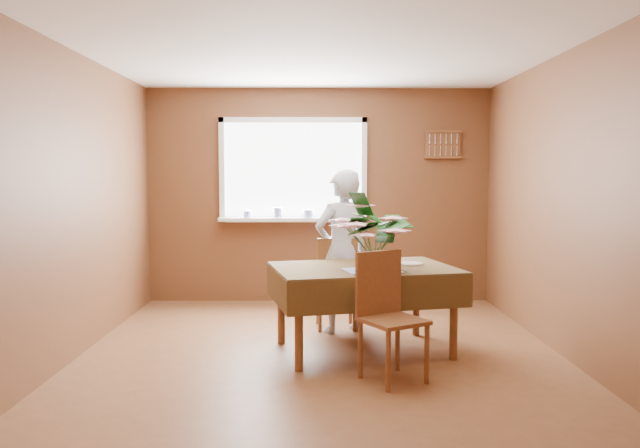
{
  "coord_description": "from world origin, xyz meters",
  "views": [
    {
      "loc": [
        -0.05,
        -5.08,
        1.5
      ],
      "look_at": [
        0.0,
        0.55,
        1.05
      ],
      "focal_mm": 35.0,
      "sensor_mm": 36.0,
      "label": 1
    }
  ],
  "objects_px": {
    "dining_table": "(364,277)",
    "chair_near": "(387,310)",
    "chair_far": "(336,279)",
    "flower_bouquet": "(373,227)",
    "seated_woman": "(342,251)"
  },
  "relations": [
    {
      "from": "dining_table",
      "to": "seated_woman",
      "type": "distance_m",
      "value": 0.7
    },
    {
      "from": "chair_far",
      "to": "chair_near",
      "type": "relative_size",
      "value": 0.96
    },
    {
      "from": "dining_table",
      "to": "chair_near",
      "type": "xyz_separation_m",
      "value": [
        0.12,
        -0.69,
        -0.13
      ]
    },
    {
      "from": "chair_far",
      "to": "seated_woman",
      "type": "height_order",
      "value": "seated_woman"
    },
    {
      "from": "chair_near",
      "to": "flower_bouquet",
      "type": "xyz_separation_m",
      "value": [
        -0.06,
        0.47,
        0.57
      ]
    },
    {
      "from": "chair_near",
      "to": "flower_bouquet",
      "type": "distance_m",
      "value": 0.74
    },
    {
      "from": "chair_far",
      "to": "dining_table",
      "type": "bearing_deg",
      "value": 102.02
    },
    {
      "from": "dining_table",
      "to": "seated_woman",
      "type": "xyz_separation_m",
      "value": [
        -0.15,
        0.67,
        0.13
      ]
    },
    {
      "from": "dining_table",
      "to": "chair_far",
      "type": "bearing_deg",
      "value": 92.64
    },
    {
      "from": "chair_near",
      "to": "flower_bouquet",
      "type": "height_order",
      "value": "flower_bouquet"
    },
    {
      "from": "dining_table",
      "to": "chair_far",
      "type": "xyz_separation_m",
      "value": [
        -0.2,
        0.74,
        -0.14
      ]
    },
    {
      "from": "chair_far",
      "to": "flower_bouquet",
      "type": "bearing_deg",
      "value": 101.87
    },
    {
      "from": "dining_table",
      "to": "chair_far",
      "type": "distance_m",
      "value": 0.78
    },
    {
      "from": "dining_table",
      "to": "chair_near",
      "type": "relative_size",
      "value": 1.8
    },
    {
      "from": "dining_table",
      "to": "flower_bouquet",
      "type": "xyz_separation_m",
      "value": [
        0.06,
        -0.22,
        0.44
      ]
    }
  ]
}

